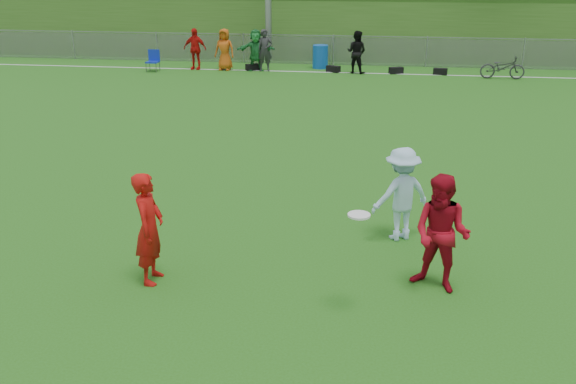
% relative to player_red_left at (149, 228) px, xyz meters
% --- Properties ---
extents(ground, '(120.00, 120.00, 0.00)m').
position_rel_player_red_left_xyz_m(ground, '(1.14, 0.26, -0.84)').
color(ground, '#255E13').
rests_on(ground, ground).
extents(sideline_far, '(60.00, 0.10, 0.01)m').
position_rel_player_red_left_xyz_m(sideline_far, '(1.14, 18.26, -0.83)').
color(sideline_far, white).
rests_on(sideline_far, ground).
extents(fence, '(58.00, 0.06, 1.30)m').
position_rel_player_red_left_xyz_m(fence, '(1.14, 20.26, -0.19)').
color(fence, gray).
rests_on(fence, ground).
extents(berm, '(120.00, 18.00, 3.00)m').
position_rel_player_red_left_xyz_m(berm, '(1.14, 31.26, 0.66)').
color(berm, '#264F16').
rests_on(berm, ground).
extents(spectator_row, '(7.75, 0.89, 1.69)m').
position_rel_player_red_left_xyz_m(spectator_row, '(-1.66, 18.26, 0.01)').
color(spectator_row, red).
rests_on(spectator_row, ground).
extents(gear_bags, '(8.29, 0.57, 0.26)m').
position_rel_player_red_left_xyz_m(gear_bags, '(2.17, 18.36, -0.71)').
color(gear_bags, black).
rests_on(gear_bags, ground).
extents(player_red_left, '(0.42, 0.62, 1.68)m').
position_rel_player_red_left_xyz_m(player_red_left, '(0.00, 0.00, 0.00)').
color(player_red_left, '#B3100C').
rests_on(player_red_left, ground).
extents(player_red_center, '(1.04, 0.95, 1.72)m').
position_rel_player_red_left_xyz_m(player_red_center, '(4.16, 0.33, 0.02)').
color(player_red_center, '#A30B1B').
rests_on(player_red_center, ground).
extents(player_blue, '(1.19, 1.02, 1.60)m').
position_rel_player_red_left_xyz_m(player_blue, '(3.64, 2.04, -0.04)').
color(player_blue, '#ACD7EF').
rests_on(player_blue, ground).
extents(frisbee, '(0.30, 0.30, 0.03)m').
position_rel_player_red_left_xyz_m(frisbee, '(3.01, -0.48, 0.57)').
color(frisbee, white).
rests_on(frisbee, ground).
extents(recycling_bin, '(0.83, 0.83, 0.97)m').
position_rel_player_red_left_xyz_m(recycling_bin, '(0.67, 19.26, -0.35)').
color(recycling_bin, '#104EB2').
rests_on(recycling_bin, ground).
extents(camp_chair, '(0.49, 0.50, 0.87)m').
position_rel_player_red_left_xyz_m(camp_chair, '(-6.10, 17.48, -0.58)').
color(camp_chair, '#0F27AA').
rests_on(camp_chair, ground).
extents(bicycle, '(1.69, 0.63, 0.88)m').
position_rel_player_red_left_xyz_m(bicycle, '(7.91, 17.77, -0.40)').
color(bicycle, '#29292B').
rests_on(bicycle, ground).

